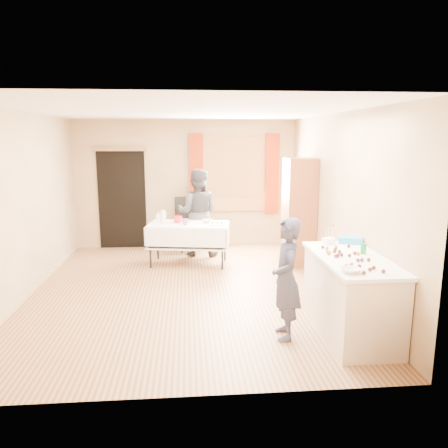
{
  "coord_description": "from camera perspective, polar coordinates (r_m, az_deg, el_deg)",
  "views": [
    {
      "loc": [
        0.03,
        -6.24,
        2.24
      ],
      "look_at": [
        0.56,
        0.0,
        1.0
      ],
      "focal_mm": 35.0,
      "sensor_mm": 36.0,
      "label": 1
    }
  ],
  "objects": [
    {
      "name": "floor",
      "position": [
        6.64,
        -4.87,
        -8.67
      ],
      "size": [
        4.5,
        5.5,
        0.02
      ],
      "primitive_type": "cube",
      "color": "#9E7047",
      "rests_on": "ground"
    },
    {
      "name": "ceiling",
      "position": [
        6.25,
        -5.28,
        14.54
      ],
      "size": [
        4.5,
        5.5,
        0.02
      ],
      "primitive_type": "cube",
      "color": "white",
      "rests_on": "floor"
    },
    {
      "name": "wall_back",
      "position": [
        9.05,
        -5.02,
        5.2
      ],
      "size": [
        4.5,
        0.02,
        2.6
      ],
      "primitive_type": "cube",
      "color": "tan",
      "rests_on": "floor"
    },
    {
      "name": "wall_front",
      "position": [
        3.61,
        -5.17,
        -3.99
      ],
      "size": [
        4.5,
        0.02,
        2.6
      ],
      "primitive_type": "cube",
      "color": "tan",
      "rests_on": "floor"
    },
    {
      "name": "wall_left",
      "position": [
        6.71,
        -24.74,
        2.11
      ],
      "size": [
        0.02,
        5.5,
        2.6
      ],
      "primitive_type": "cube",
      "color": "tan",
      "rests_on": "floor"
    },
    {
      "name": "wall_right",
      "position": [
        6.69,
        14.69,
        2.75
      ],
      "size": [
        0.02,
        5.5,
        2.6
      ],
      "primitive_type": "cube",
      "color": "tan",
      "rests_on": "floor"
    },
    {
      "name": "window_frame",
      "position": [
        9.04,
        1.34,
        6.51
      ],
      "size": [
        1.32,
        0.06,
        1.52
      ],
      "primitive_type": "cube",
      "color": "olive",
      "rests_on": "wall_back"
    },
    {
      "name": "window_pane",
      "position": [
        9.03,
        1.35,
        6.5
      ],
      "size": [
        1.2,
        0.02,
        1.4
      ],
      "primitive_type": "cube",
      "color": "white",
      "rests_on": "wall_back"
    },
    {
      "name": "curtain_left",
      "position": [
        8.94,
        -3.63,
        6.44
      ],
      "size": [
        0.28,
        0.06,
        1.65
      ],
      "primitive_type": "cube",
      "color": "#972D0E",
      "rests_on": "wall_back"
    },
    {
      "name": "curtain_right",
      "position": [
        9.11,
        6.29,
        6.48
      ],
      "size": [
        0.28,
        0.06,
        1.65
      ],
      "primitive_type": "cube",
      "color": "#972D0E",
      "rests_on": "wall_back"
    },
    {
      "name": "doorway",
      "position": [
        9.15,
        -13.17,
        3.12
      ],
      "size": [
        0.95,
        0.04,
        2.0
      ],
      "primitive_type": "cube",
      "color": "black",
      "rests_on": "floor"
    },
    {
      "name": "door_lintel",
      "position": [
        9.04,
        -13.48,
        9.51
      ],
      "size": [
        1.05,
        0.06,
        0.08
      ],
      "primitive_type": "cube",
      "color": "olive",
      "rests_on": "wall_back"
    },
    {
      "name": "cabinet",
      "position": [
        7.82,
        9.76,
        1.53
      ],
      "size": [
        0.5,
        0.6,
        1.9
      ],
      "primitive_type": "cube",
      "color": "brown",
      "rests_on": "floor"
    },
    {
      "name": "counter",
      "position": [
        5.31,
        16.18,
        -8.94
      ],
      "size": [
        0.75,
        1.57,
        0.91
      ],
      "color": "beige",
      "rests_on": "floor"
    },
    {
      "name": "party_table",
      "position": [
        7.82,
        -4.65,
        -2.1
      ],
      "size": [
        1.52,
        0.95,
        0.75
      ],
      "rotation": [
        0.0,
        0.0,
        -0.17
      ],
      "color": "black",
      "rests_on": "floor"
    },
    {
      "name": "chair",
      "position": [
        8.87,
        -4.72,
        -1.35
      ],
      "size": [
        0.54,
        0.54,
        1.07
      ],
      "rotation": [
        0.0,
        0.0,
        0.25
      ],
      "color": "black",
      "rests_on": "floor"
    },
    {
      "name": "girl",
      "position": [
        4.96,
        8.12,
        -7.11
      ],
      "size": [
        0.53,
        0.37,
        1.39
      ],
      "primitive_type": "imported",
      "rotation": [
        0.0,
        0.0,
        -1.61
      ],
      "color": "#282B45",
      "rests_on": "floor"
    },
    {
      "name": "woman",
      "position": [
        8.37,
        -3.47,
        1.5
      ],
      "size": [
        1.05,
        0.94,
        1.66
      ],
      "primitive_type": "imported",
      "rotation": [
        0.0,
        0.0,
        2.95
      ],
      "color": "black",
      "rests_on": "floor"
    },
    {
      "name": "soda_can",
      "position": [
        5.34,
        17.76,
        -3.11
      ],
      "size": [
        0.08,
        0.08,
        0.12
      ],
      "primitive_type": "cylinder",
      "rotation": [
        0.0,
        0.0,
        0.28
      ],
      "color": "#128334",
      "rests_on": "counter"
    },
    {
      "name": "mixing_bowl",
      "position": [
        4.59,
        16.19,
        -5.82
      ],
      "size": [
        0.29,
        0.29,
        0.05
      ],
      "primitive_type": "imported",
      "rotation": [
        0.0,
        0.0,
        0.24
      ],
      "color": "white",
      "rests_on": "counter"
    },
    {
      "name": "foam_block",
      "position": [
        5.71,
        13.51,
        -2.19
      ],
      "size": [
        0.18,
        0.15,
        0.08
      ],
      "primitive_type": "cube",
      "rotation": [
        0.0,
        0.0,
        0.42
      ],
      "color": "white",
      "rests_on": "counter"
    },
    {
      "name": "blue_basket",
      "position": [
        5.85,
        16.16,
        -2.01
      ],
      "size": [
        0.35,
        0.29,
        0.08
      ],
      "primitive_type": "cube",
      "rotation": [
        0.0,
        0.0,
        -0.33
      ],
      "color": "#2690D0",
      "rests_on": "counter"
    },
    {
      "name": "pitcher",
      "position": [
        7.74,
        -7.95,
        0.82
      ],
      "size": [
        0.11,
        0.11,
        0.22
      ],
      "primitive_type": "cylinder",
      "rotation": [
        0.0,
        0.0,
        -0.04
      ],
      "color": "silver",
      "rests_on": "party_table"
    },
    {
      "name": "cup_red",
      "position": [
        7.83,
        -6.05,
        0.63
      ],
      "size": [
        0.2,
        0.2,
        0.12
      ],
      "primitive_type": "imported",
      "rotation": [
        0.0,
        0.0,
        0.13
      ],
      "color": "red",
      "rests_on": "party_table"
    },
    {
      "name": "cup_rainbow",
      "position": [
        7.61,
        -5.09,
        0.26
      ],
      "size": [
        0.19,
        0.19,
        0.11
      ],
      "primitive_type": "imported",
      "rotation": [
        0.0,
        0.0,
        -0.38
      ],
      "color": "red",
      "rests_on": "party_table"
    },
    {
      "name": "small_bowl",
      "position": [
        7.81,
        -2.18,
        0.4
      ],
      "size": [
        0.21,
        0.21,
        0.06
      ],
      "primitive_type": "imported",
      "rotation": [
        0.0,
        0.0,
        0.09
      ],
      "color": "white",
      "rests_on": "party_table"
    },
    {
      "name": "pastry_tray",
      "position": [
        7.59,
        -0.89,
        -0.04
      ],
      "size": [
        0.29,
        0.21,
        0.02
      ],
      "primitive_type": "cube",
      "rotation": [
        0.0,
        0.0,
        -0.04
      ],
      "color": "white",
      "rests_on": "party_table"
    },
    {
      "name": "bottle",
      "position": [
        8.02,
        -8.59,
        0.98
      ],
      "size": [
        0.09,
        0.09,
        0.17
      ],
      "primitive_type": "imported",
      "rotation": [
        0.0,
        0.0,
        -0.07
      ],
      "color": "white",
      "rests_on": "party_table"
    },
    {
      "name": "cake_balls",
      "position": [
        5.07,
        15.82,
        -4.2
      ],
      "size": [
        0.4,
        1.1,
        0.04
      ],
      "color": "#3F2314",
      "rests_on": "counter"
    }
  ]
}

